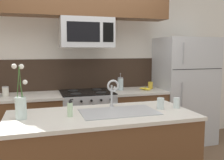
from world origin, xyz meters
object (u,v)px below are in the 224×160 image
refrigerator (184,90)px  storage_jar_medium (5,91)px  drinking_glass (161,103)px  flower_vase (21,106)px  banana_bunch (146,89)px  dish_soap_bottle (70,109)px  microwave (86,33)px  french_press (120,84)px  spare_glass (177,103)px  sink_faucet (113,89)px  coffee_tin (150,85)px  stove_range (87,122)px

refrigerator → storage_jar_medium: size_ratio=13.09×
drinking_glass → flower_vase: (-1.39, 0.02, 0.06)m
refrigerator → banana_bunch: 0.74m
refrigerator → dish_soap_bottle: bearing=-147.8°
storage_jar_medium → microwave: bearing=-2.0°
french_press → spare_glass: bearing=-81.4°
banana_bunch → drinking_glass: drinking_glass is taller
banana_bunch → sink_faucet: sink_faucet is taller
sink_faucet → banana_bunch: bearing=49.5°
banana_bunch → dish_soap_bottle: 1.79m
microwave → coffee_tin: microwave is taller
dish_soap_bottle → spare_glass: size_ratio=1.49×
storage_jar_medium → coffee_tin: storage_jar_medium is taller
refrigerator → sink_faucet: refrigerator is taller
stove_range → storage_jar_medium: bearing=179.1°
french_press → refrigerator: bearing=-2.1°
microwave → drinking_glass: bearing=-65.7°
refrigerator → dish_soap_bottle: size_ratio=10.46×
flower_vase → stove_range: bearing=55.6°
sink_faucet → storage_jar_medium: bearing=138.6°
spare_glass → banana_bunch: bearing=81.6°
banana_bunch → coffee_tin: coffee_tin is taller
coffee_tin → spare_glass: bearing=-103.4°
dish_soap_bottle → spare_glass: bearing=1.4°
refrigerator → coffee_tin: bearing=177.1°
banana_bunch → sink_faucet: (-0.83, -0.97, 0.18)m
storage_jar_medium → spare_glass: size_ratio=1.19×
dish_soap_bottle → drinking_glass: 0.96m
refrigerator → sink_faucet: 1.90m
microwave → dish_soap_bottle: bearing=-107.9°
sink_faucet → refrigerator: bearing=34.0°
banana_bunch → drinking_glass: (-0.37, -1.18, 0.04)m
drinking_glass → flower_vase: flower_vase is taller
spare_glass → sink_faucet: bearing=162.0°
storage_jar_medium → coffee_tin: 2.16m
storage_jar_medium → french_press: 1.65m
stove_range → dish_soap_bottle: size_ratio=5.64×
sink_faucet → flower_vase: 0.95m
drinking_glass → dish_soap_bottle: bearing=-178.1°
refrigerator → french_press: bearing=177.9°
stove_range → dish_soap_bottle: 1.43m
coffee_tin → french_press: bearing=178.9°
banana_bunch → french_press: bearing=162.2°
dish_soap_bottle → flower_vase: flower_vase is taller
stove_range → banana_bunch: (0.92, -0.06, 0.47)m
stove_range → coffee_tin: 1.16m
coffee_tin → microwave: bearing=-176.1°
microwave → coffee_tin: bearing=3.9°
stove_range → french_press: size_ratio=3.48×
dish_soap_bottle → drinking_glass: dish_soap_bottle is taller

